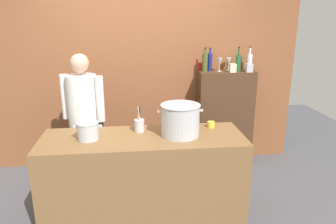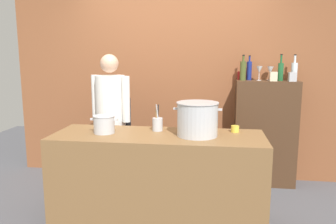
% 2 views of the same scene
% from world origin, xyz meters
% --- Properties ---
extents(ground_plane, '(8.00, 8.00, 0.00)m').
position_xyz_m(ground_plane, '(0.00, 0.00, 0.00)').
color(ground_plane, '#4C4C51').
extents(brick_back_panel, '(4.40, 0.10, 3.00)m').
position_xyz_m(brick_back_panel, '(0.00, 1.40, 1.50)').
color(brick_back_panel, brown).
rests_on(brick_back_panel, ground_plane).
extents(prep_counter, '(2.03, 0.70, 0.90)m').
position_xyz_m(prep_counter, '(0.00, 0.00, 0.45)').
color(prep_counter, brown).
rests_on(prep_counter, ground_plane).
extents(bar_cabinet, '(0.76, 0.32, 1.34)m').
position_xyz_m(bar_cabinet, '(1.18, 1.19, 0.67)').
color(bar_cabinet, '#472D1C').
rests_on(bar_cabinet, ground_plane).
extents(chef, '(0.50, 0.40, 1.66)m').
position_xyz_m(chef, '(-0.66, 0.63, 0.96)').
color(chef, black).
rests_on(chef, ground_plane).
extents(stockpot_large, '(0.45, 0.40, 0.32)m').
position_xyz_m(stockpot_large, '(0.38, 0.01, 1.06)').
color(stockpot_large, '#B7BABF').
rests_on(stockpot_large, prep_counter).
extents(stockpot_small, '(0.28, 0.21, 0.17)m').
position_xyz_m(stockpot_small, '(-0.53, -0.01, 0.99)').
color(stockpot_small, '#B7BABF').
rests_on(stockpot_small, prep_counter).
extents(utensil_crock, '(0.10, 0.10, 0.27)m').
position_xyz_m(utensil_crock, '(-0.03, 0.16, 0.97)').
color(utensil_crock, '#B7BABF').
rests_on(utensil_crock, prep_counter).
extents(butter_jar, '(0.08, 0.08, 0.06)m').
position_xyz_m(butter_jar, '(0.74, 0.20, 0.93)').
color(butter_jar, yellow).
rests_on(butter_jar, prep_counter).
extents(wine_bottle_clear, '(0.08, 0.08, 0.32)m').
position_xyz_m(wine_bottle_clear, '(1.49, 1.21, 1.46)').
color(wine_bottle_clear, silver).
rests_on(wine_bottle_clear, bar_cabinet).
extents(wine_bottle_cobalt, '(0.06, 0.06, 0.31)m').
position_xyz_m(wine_bottle_cobalt, '(0.96, 1.25, 1.46)').
color(wine_bottle_cobalt, navy).
rests_on(wine_bottle_cobalt, bar_cabinet).
extents(wine_bottle_olive, '(0.08, 0.08, 0.31)m').
position_xyz_m(wine_bottle_olive, '(0.88, 1.19, 1.46)').
color(wine_bottle_olive, '#475123').
rests_on(wine_bottle_olive, bar_cabinet).
extents(wine_bottle_green, '(0.07, 0.07, 0.32)m').
position_xyz_m(wine_bottle_green, '(1.33, 1.17, 1.46)').
color(wine_bottle_green, '#1E592D').
rests_on(wine_bottle_green, bar_cabinet).
extents(wine_glass_tall, '(0.08, 0.08, 0.18)m').
position_xyz_m(wine_glass_tall, '(1.07, 1.18, 1.47)').
color(wine_glass_tall, silver).
rests_on(wine_glass_tall, bar_cabinet).
extents(wine_glass_short, '(0.08, 0.08, 0.17)m').
position_xyz_m(wine_glass_short, '(1.22, 1.25, 1.46)').
color(wine_glass_short, silver).
rests_on(wine_glass_short, bar_cabinet).
extents(spice_tin_cream, '(0.08, 0.08, 0.11)m').
position_xyz_m(spice_tin_cream, '(1.23, 1.10, 1.39)').
color(spice_tin_cream, beige).
rests_on(spice_tin_cream, bar_cabinet).
extents(spice_tin_silver, '(0.08, 0.08, 0.11)m').
position_xyz_m(spice_tin_silver, '(1.45, 1.08, 1.39)').
color(spice_tin_silver, '#B2B2B7').
rests_on(spice_tin_silver, bar_cabinet).
extents(spice_tin_red, '(0.09, 0.09, 0.10)m').
position_xyz_m(spice_tin_red, '(0.87, 1.30, 1.39)').
color(spice_tin_red, red).
rests_on(spice_tin_red, bar_cabinet).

